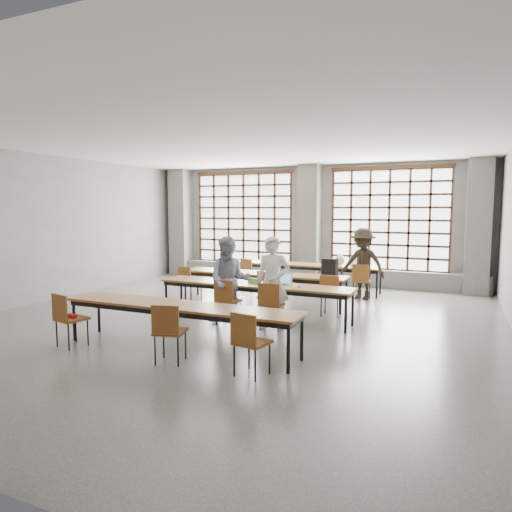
{
  "coord_description": "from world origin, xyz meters",
  "views": [
    {
      "loc": [
        4.02,
        -7.76,
        2.23
      ],
      "look_at": [
        0.4,
        0.4,
        1.29
      ],
      "focal_mm": 32.0,
      "sensor_mm": 36.0,
      "label": 1
    }
  ],
  "objects_px": {
    "student_back": "(363,264)",
    "laptop_front": "(282,281)",
    "chair_back_mid": "(330,276)",
    "chair_near_left": "(67,315)",
    "desk_row_b": "(262,276)",
    "chair_near_right": "(249,338)",
    "chair_front_right": "(270,301)",
    "laptop_back": "(357,264)",
    "chair_mid_left": "(188,280)",
    "plastic_bag": "(340,260)",
    "desk_row_c": "(254,287)",
    "desk_row_a": "(306,266)",
    "student_male": "(273,283)",
    "chair_near_mid": "(168,327)",
    "red_pouch": "(72,316)",
    "chair_back_left": "(249,271)",
    "chair_back_right": "(361,278)",
    "chair_mid_right": "(331,291)",
    "green_box": "(254,280)",
    "phone": "(260,284)",
    "chair_front_left": "(226,297)",
    "desk_row_d": "(180,308)",
    "mouse": "(299,286)",
    "student_female": "(229,280)",
    "chair_mid_centre": "(268,286)",
    "backpack": "(330,268)"
  },
  "relations": [
    {
      "from": "chair_back_right",
      "to": "chair_mid_right",
      "type": "distance_m",
      "value": 2.06
    },
    {
      "from": "student_female",
      "to": "red_pouch",
      "type": "xyz_separation_m",
      "value": [
        -1.66,
        -2.34,
        -0.34
      ]
    },
    {
      "from": "desk_row_b",
      "to": "backpack",
      "type": "distance_m",
      "value": 1.62
    },
    {
      "from": "student_male",
      "to": "red_pouch",
      "type": "distance_m",
      "value": 3.49
    },
    {
      "from": "student_male",
      "to": "plastic_bag",
      "type": "relative_size",
      "value": 6.02
    },
    {
      "from": "chair_mid_centre",
      "to": "chair_mid_left",
      "type": "bearing_deg",
      "value": 179.94
    },
    {
      "from": "chair_back_right",
      "to": "mouse",
      "type": "height_order",
      "value": "chair_back_right"
    },
    {
      "from": "desk_row_a",
      "to": "student_back",
      "type": "bearing_deg",
      "value": -17.35
    },
    {
      "from": "desk_row_d",
      "to": "chair_front_left",
      "type": "height_order",
      "value": "chair_front_left"
    },
    {
      "from": "desk_row_c",
      "to": "chair_near_right",
      "type": "relative_size",
      "value": 4.55
    },
    {
      "from": "student_male",
      "to": "desk_row_a",
      "type": "bearing_deg",
      "value": 82.1
    },
    {
      "from": "desk_row_a",
      "to": "green_box",
      "type": "height_order",
      "value": "green_box"
    },
    {
      "from": "chair_near_mid",
      "to": "laptop_front",
      "type": "relative_size",
      "value": 2.17
    },
    {
      "from": "chair_front_left",
      "to": "green_box",
      "type": "distance_m",
      "value": 0.79
    },
    {
      "from": "chair_back_left",
      "to": "chair_mid_centre",
      "type": "distance_m",
      "value": 2.47
    },
    {
      "from": "student_back",
      "to": "chair_back_mid",
      "type": "bearing_deg",
      "value": -158.59
    },
    {
      "from": "desk_row_b",
      "to": "chair_near_right",
      "type": "xyz_separation_m",
      "value": [
        1.68,
        -4.37,
        -0.13
      ]
    },
    {
      "from": "desk_row_a",
      "to": "laptop_front",
      "type": "height_order",
      "value": "laptop_front"
    },
    {
      "from": "chair_mid_left",
      "to": "backpack",
      "type": "bearing_deg",
      "value": 11.88
    },
    {
      "from": "desk_row_d",
      "to": "chair_near_mid",
      "type": "xyz_separation_m",
      "value": [
        0.22,
        -0.63,
        -0.13
      ]
    },
    {
      "from": "chair_back_right",
      "to": "student_male",
      "type": "distance_m",
      "value": 3.52
    },
    {
      "from": "laptop_front",
      "to": "chair_back_mid",
      "type": "bearing_deg",
      "value": 85.14
    },
    {
      "from": "desk_row_d",
      "to": "chair_back_right",
      "type": "height_order",
      "value": "chair_back_right"
    },
    {
      "from": "desk_row_a",
      "to": "chair_mid_left",
      "type": "relative_size",
      "value": 4.55
    },
    {
      "from": "chair_mid_left",
      "to": "plastic_bag",
      "type": "height_order",
      "value": "plastic_bag"
    },
    {
      "from": "mouse",
      "to": "backpack",
      "type": "distance_m",
      "value": 1.54
    },
    {
      "from": "chair_near_mid",
      "to": "green_box",
      "type": "bearing_deg",
      "value": 90.21
    },
    {
      "from": "chair_back_left",
      "to": "chair_near_left",
      "type": "distance_m",
      "value": 5.81
    },
    {
      "from": "chair_front_right",
      "to": "laptop_back",
      "type": "height_order",
      "value": "laptop_back"
    },
    {
      "from": "desk_row_c",
      "to": "laptop_front",
      "type": "relative_size",
      "value": 9.88
    },
    {
      "from": "desk_row_c",
      "to": "chair_back_left",
      "type": "distance_m",
      "value": 3.21
    },
    {
      "from": "chair_mid_left",
      "to": "laptop_front",
      "type": "relative_size",
      "value": 2.17
    },
    {
      "from": "red_pouch",
      "to": "mouse",
      "type": "bearing_deg",
      "value": 44.15
    },
    {
      "from": "chair_mid_right",
      "to": "chair_near_right",
      "type": "relative_size",
      "value": 1.0
    },
    {
      "from": "desk_row_c",
      "to": "phone",
      "type": "height_order",
      "value": "phone"
    },
    {
      "from": "chair_mid_right",
      "to": "plastic_bag",
      "type": "xyz_separation_m",
      "value": [
        -0.47,
        2.72,
        0.34
      ]
    },
    {
      "from": "student_male",
      "to": "laptop_front",
      "type": "distance_m",
      "value": 0.61
    },
    {
      "from": "chair_back_mid",
      "to": "chair_front_left",
      "type": "xyz_separation_m",
      "value": [
        -1.09,
        -3.49,
        0.0
      ]
    },
    {
      "from": "chair_back_left",
      "to": "phone",
      "type": "height_order",
      "value": "chair_back_left"
    },
    {
      "from": "chair_front_right",
      "to": "mouse",
      "type": "relative_size",
      "value": 8.98
    },
    {
      "from": "chair_front_right",
      "to": "mouse",
      "type": "bearing_deg",
      "value": 60.62
    },
    {
      "from": "chair_back_mid",
      "to": "chair_near_right",
      "type": "xyz_separation_m",
      "value": [
        0.43,
        -5.78,
        0.0
      ]
    },
    {
      "from": "student_back",
      "to": "backpack",
      "type": "relative_size",
      "value": 4.37
    },
    {
      "from": "chair_mid_right",
      "to": "mouse",
      "type": "relative_size",
      "value": 8.98
    },
    {
      "from": "desk_row_a",
      "to": "student_back",
      "type": "distance_m",
      "value": 1.69
    },
    {
      "from": "chair_mid_left",
      "to": "laptop_back",
      "type": "height_order",
      "value": "laptop_back"
    },
    {
      "from": "chair_back_right",
      "to": "plastic_bag",
      "type": "xyz_separation_m",
      "value": [
        -0.7,
        0.68,
        0.34
      ]
    },
    {
      "from": "chair_back_mid",
      "to": "chair_near_left",
      "type": "distance_m",
      "value": 6.41
    },
    {
      "from": "student_back",
      "to": "laptop_front",
      "type": "distance_m",
      "value": 3.06
    },
    {
      "from": "desk_row_b",
      "to": "chair_back_right",
      "type": "bearing_deg",
      "value": 34.8
    }
  ]
}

